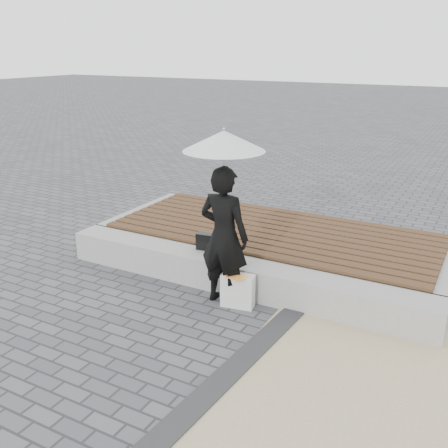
% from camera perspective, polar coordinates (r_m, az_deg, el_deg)
% --- Properties ---
extents(ground, '(80.00, 80.00, 0.00)m').
position_cam_1_polar(ground, '(5.46, -6.62, -13.78)').
color(ground, '#505055').
rests_on(ground, ground).
extents(edging_band, '(0.61, 5.20, 0.04)m').
position_cam_1_polar(edging_band, '(4.76, -2.44, -18.91)').
color(edging_band, '#2D2D2F').
rests_on(edging_band, ground).
extents(seating_ledge, '(5.00, 0.45, 0.40)m').
position_cam_1_polar(seating_ledge, '(6.56, 1.36, -5.69)').
color(seating_ledge, '#A8A9A3').
rests_on(seating_ledge, ground).
extents(timber_platform, '(5.00, 2.00, 0.40)m').
position_cam_1_polar(timber_platform, '(7.56, 5.53, -2.31)').
color(timber_platform, '#979792').
rests_on(timber_platform, ground).
extents(timber_decking, '(4.60, 2.00, 0.04)m').
position_cam_1_polar(timber_decking, '(7.48, 5.59, -0.74)').
color(timber_decking, '#53361C').
rests_on(timber_decking, timber_platform).
extents(woman, '(0.62, 0.42, 1.69)m').
position_cam_1_polar(woman, '(6.01, 0.00, -1.39)').
color(woman, black).
rests_on(woman, ground).
extents(parasol, '(0.93, 0.93, 1.18)m').
position_cam_1_polar(parasol, '(5.71, 0.00, 9.21)').
color(parasol, '#A7A8AC').
rests_on(parasol, ground).
extents(handbag, '(0.33, 0.15, 0.22)m').
position_cam_1_polar(handbag, '(6.77, -1.76, -2.01)').
color(handbag, black).
rests_on(handbag, seating_ledge).
extents(canvas_tote, '(0.41, 0.23, 0.41)m').
position_cam_1_polar(canvas_tote, '(6.15, 1.53, -7.40)').
color(canvas_tote, silver).
rests_on(canvas_tote, ground).
extents(magazine, '(0.31, 0.26, 0.01)m').
position_cam_1_polar(magazine, '(6.02, 1.33, -5.80)').
color(magazine, '#FF5B44').
rests_on(magazine, canvas_tote).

